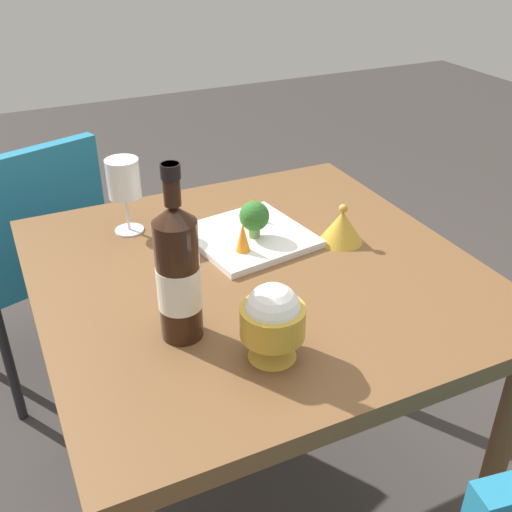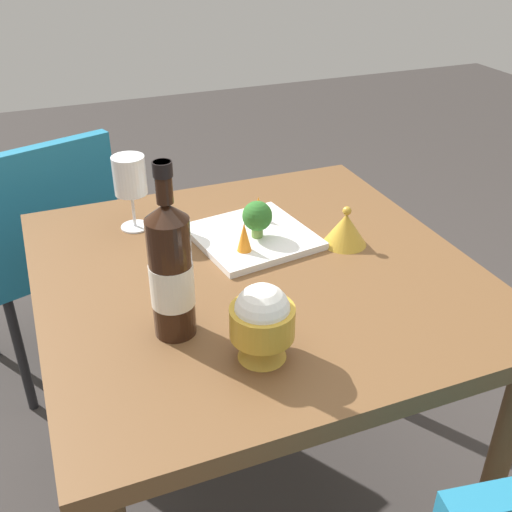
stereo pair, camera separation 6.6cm
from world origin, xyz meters
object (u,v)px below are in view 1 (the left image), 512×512
at_px(wine_glass, 124,180).
at_px(broccoli_floret, 254,217).
at_px(rice_bowl, 273,321).
at_px(chair_by_wall, 33,247).
at_px(rice_bowl_lid, 342,226).
at_px(carrot_garnish_left, 253,208).
at_px(wine_bottle, 178,273).
at_px(serving_plate, 249,237).
at_px(carrot_garnish_right, 243,237).

bearing_deg(wine_glass, broccoli_floret, 53.98).
bearing_deg(rice_bowl, chair_by_wall, -162.61).
height_order(rice_bowl_lid, carrot_garnish_left, rice_bowl_lid).
distance_m(rice_bowl, rice_bowl_lid, 0.44).
bearing_deg(carrot_garnish_left, wine_bottle, -41.38).
xyz_separation_m(rice_bowl_lid, serving_plate, (-0.09, -0.19, -0.03)).
height_order(chair_by_wall, serving_plate, chair_by_wall).
xyz_separation_m(chair_by_wall, serving_plate, (0.59, 0.44, 0.22)).
bearing_deg(carrot_garnish_left, serving_plate, -31.61).
bearing_deg(broccoli_floret, carrot_garnish_left, 156.59).
bearing_deg(wine_glass, rice_bowl, 10.60).
xyz_separation_m(broccoli_floret, carrot_garnish_right, (0.05, -0.05, -0.02)).
height_order(rice_bowl_lid, carrot_garnish_right, rice_bowl_lid).
relative_size(chair_by_wall, wine_bottle, 2.60).
xyz_separation_m(wine_glass, serving_plate, (0.16, 0.24, -0.12)).
relative_size(wine_bottle, carrot_garnish_right, 4.90).
bearing_deg(carrot_garnish_right, wine_bottle, -45.71).
bearing_deg(wine_bottle, chair_by_wall, -167.67).
bearing_deg(chair_by_wall, rice_bowl_lid, -65.72).
bearing_deg(carrot_garnish_left, rice_bowl_lid, 42.79).
bearing_deg(rice_bowl_lid, carrot_garnish_right, -97.20).
bearing_deg(serving_plate, carrot_garnish_right, -34.70).
bearing_deg(serving_plate, rice_bowl, -19.12).
height_order(wine_glass, broccoli_floret, wine_glass).
height_order(wine_bottle, broccoli_floret, wine_bottle).
bearing_deg(chair_by_wall, carrot_garnish_left, -65.72).
xyz_separation_m(rice_bowl, carrot_garnish_right, (-0.33, 0.09, -0.02)).
xyz_separation_m(wine_glass, broccoli_floret, (0.18, 0.24, -0.06)).
xyz_separation_m(rice_bowl_lid, carrot_garnish_left, (-0.16, -0.15, 0.01)).
bearing_deg(serving_plate, wine_bottle, -43.38).
relative_size(rice_bowl_lid, carrot_garnish_left, 1.74).
bearing_deg(carrot_garnish_right, broccoli_floret, 134.29).
distance_m(wine_bottle, wine_glass, 0.43).
xyz_separation_m(wine_bottle, carrot_garnish_left, (-0.33, 0.29, -0.08)).
bearing_deg(rice_bowl_lid, broccoli_floret, -113.07).
xyz_separation_m(wine_bottle, broccoli_floret, (-0.25, 0.26, -0.06)).
bearing_deg(rice_bowl, broccoli_floret, 159.47).
xyz_separation_m(chair_by_wall, rice_bowl, (0.98, 0.31, 0.29)).
relative_size(serving_plate, carrot_garnish_left, 4.93).
bearing_deg(rice_bowl, rice_bowl_lid, 132.60).
bearing_deg(chair_by_wall, wine_glass, -82.99).
height_order(serving_plate, carrot_garnish_left, carrot_garnish_left).
xyz_separation_m(serving_plate, carrot_garnish_left, (-0.06, 0.04, 0.04)).
relative_size(rice_bowl, rice_bowl_lid, 1.42).
height_order(wine_bottle, wine_glass, wine_bottle).
height_order(wine_glass, carrot_garnish_right, wine_glass).
height_order(chair_by_wall, broccoli_floret, chair_by_wall).
bearing_deg(wine_glass, wine_bottle, -2.10).
height_order(rice_bowl, carrot_garnish_right, rice_bowl).
distance_m(wine_bottle, rice_bowl_lid, 0.48).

